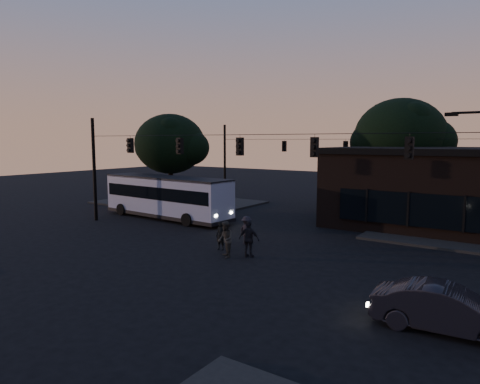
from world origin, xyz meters
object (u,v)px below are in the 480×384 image
Objects in this scene: bus at (167,195)px; pedestrian_c at (249,239)px; pedestrian_d at (247,230)px; car at (447,309)px; building at (451,188)px; pedestrian_b at (225,239)px; pedestrian_a at (221,236)px.

pedestrian_c is at bearing -23.50° from bus.
pedestrian_c is 2.65m from pedestrian_d.
bus reaches higher than car.
car is at bearing 149.53° from pedestrian_c.
car is 2.68× the size of pedestrian_d.
building reaches higher than car.
pedestrian_d is (-1.58, 2.13, -0.11)m from pedestrian_c.
bus reaches higher than pedestrian_b.
pedestrian_b is at bearing -46.26° from pedestrian_a.
bus is 6.95× the size of pedestrian_d.
pedestrian_b is 0.99× the size of pedestrian_c.
car is 12.41m from pedestrian_a.
car is 11.06m from pedestrian_b.
bus is at bearing -36.55° from pedestrian_c.
bus is at bearing -155.15° from building.
building is at bearing 3.80° from car.
building is 16.51m from pedestrian_a.
pedestrian_c is (-7.04, -13.99, -1.78)m from building.
pedestrian_d is (9.58, -3.43, -0.96)m from bus.
building is 15.76m from pedestrian_c.
pedestrian_d is at bearing 71.89° from pedestrian_a.
bus is 10.22m from pedestrian_d.
pedestrian_d is at bearing -63.52° from pedestrian_c.
bus reaches higher than pedestrian_c.
pedestrian_b is 1.20m from pedestrian_c.
bus is 6.17× the size of pedestrian_b.
building is 9.91× the size of pedestrian_a.
pedestrian_b is (-8.02, -14.68, -1.78)m from building.
pedestrian_d is at bearing -126.01° from building.
pedestrian_a is at bearing 66.59° from car.
building is at bearing 27.86° from bus.
bus is at bearing -3.55° from pedestrian_d.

